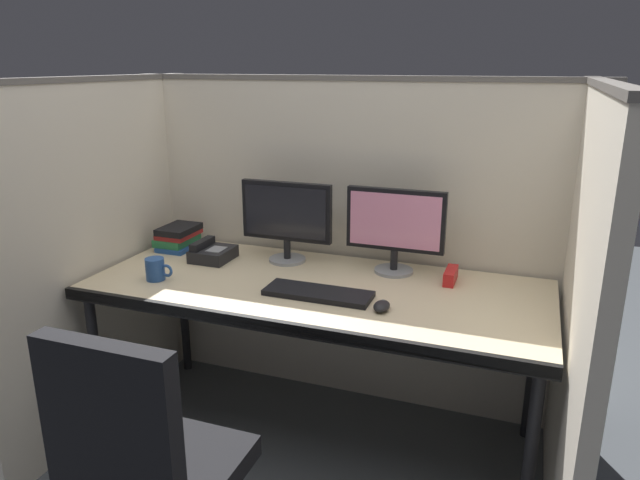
% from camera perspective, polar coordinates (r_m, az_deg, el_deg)
% --- Properties ---
extents(ground_plane, '(8.00, 8.00, 0.00)m').
position_cam_1_polar(ground_plane, '(2.58, -2.89, -22.22)').
color(ground_plane, '#4C5156').
extents(cubicle_partition_rear, '(2.21, 0.06, 1.57)m').
position_cam_1_polar(cubicle_partition_rear, '(2.83, 2.76, -0.35)').
color(cubicle_partition_rear, beige).
rests_on(cubicle_partition_rear, ground).
extents(cubicle_partition_left, '(0.06, 1.41, 1.57)m').
position_cam_1_polar(cubicle_partition_left, '(2.84, -20.31, -1.33)').
color(cubicle_partition_left, beige).
rests_on(cubicle_partition_left, ground).
extents(cubicle_partition_right, '(0.06, 1.41, 1.57)m').
position_cam_1_polar(cubicle_partition_right, '(2.21, 23.73, -6.90)').
color(cubicle_partition_right, beige).
rests_on(cubicle_partition_right, ground).
extents(desk, '(1.90, 0.80, 0.74)m').
position_cam_1_polar(desk, '(2.45, -0.50, -5.53)').
color(desk, beige).
rests_on(desk, ground).
extents(monitor_left, '(0.43, 0.17, 0.37)m').
position_cam_1_polar(monitor_left, '(2.67, -3.29, 2.32)').
color(monitor_left, gray).
rests_on(monitor_left, desk).
extents(monitor_right, '(0.43, 0.17, 0.37)m').
position_cam_1_polar(monitor_right, '(2.54, 7.34, 1.44)').
color(monitor_right, gray).
rests_on(monitor_right, desk).
extents(keyboard_main, '(0.43, 0.15, 0.02)m').
position_cam_1_polar(keyboard_main, '(2.33, -0.17, -5.21)').
color(keyboard_main, black).
rests_on(keyboard_main, desk).
extents(computer_mouse, '(0.06, 0.10, 0.04)m').
position_cam_1_polar(computer_mouse, '(2.21, 6.03, -6.42)').
color(computer_mouse, black).
rests_on(computer_mouse, desk).
extents(red_stapler, '(0.04, 0.15, 0.06)m').
position_cam_1_polar(red_stapler, '(2.53, 12.61, -3.41)').
color(red_stapler, red).
rests_on(red_stapler, desk).
extents(coffee_mug, '(0.13, 0.08, 0.09)m').
position_cam_1_polar(coffee_mug, '(2.58, -15.71, -2.75)').
color(coffee_mug, '#264C8C').
rests_on(coffee_mug, desk).
extents(desk_phone, '(0.17, 0.19, 0.09)m').
position_cam_1_polar(desk_phone, '(2.79, -10.48, -1.24)').
color(desk_phone, black).
rests_on(desk_phone, desk).
extents(book_stack, '(0.17, 0.22, 0.11)m').
position_cam_1_polar(book_stack, '(2.99, -13.64, 0.29)').
color(book_stack, '#1E478C').
rests_on(book_stack, desk).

